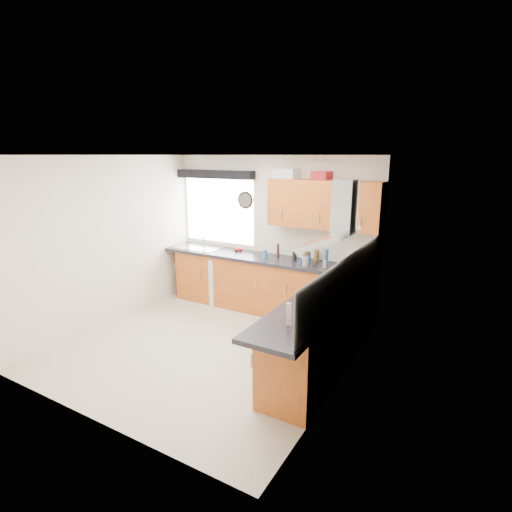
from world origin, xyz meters
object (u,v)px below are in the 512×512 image
Objects in this scene: washing_machine at (214,277)px; extractor_hood at (337,223)px; oven at (323,333)px; upper_cabinets at (324,204)px.

extractor_hood is at bearing -12.39° from washing_machine.
oven is 1.35m from extractor_hood.
upper_cabinets is 2.09× the size of washing_machine.
upper_cabinets reaches higher than oven.
washing_machine is (-2.50, 1.22, -0.02)m from oven.
upper_cabinets is 2.40m from washing_machine.
extractor_hood is 1.48m from upper_cabinets.
upper_cabinets reaches higher than extractor_hood.
oven is 1.09× the size of extractor_hood.
oven is 1.05× the size of washing_machine.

